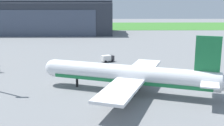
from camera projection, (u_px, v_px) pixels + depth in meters
ground_plane at (108, 97)px, 59.78m from camera, size 440.00×440.00×0.00m
grass_field_strip at (109, 26)px, 206.40m from camera, size 440.00×56.00×0.08m
maintenance_hangar at (49, 18)px, 163.70m from camera, size 71.90×30.03×18.40m
airliner_near_right at (130, 75)px, 61.72m from camera, size 38.30×34.24×12.91m
fuel_bowser at (108, 58)px, 91.85m from camera, size 4.34×3.46×2.11m
pushback_tractor at (212, 62)px, 87.64m from camera, size 4.59×4.18×1.87m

